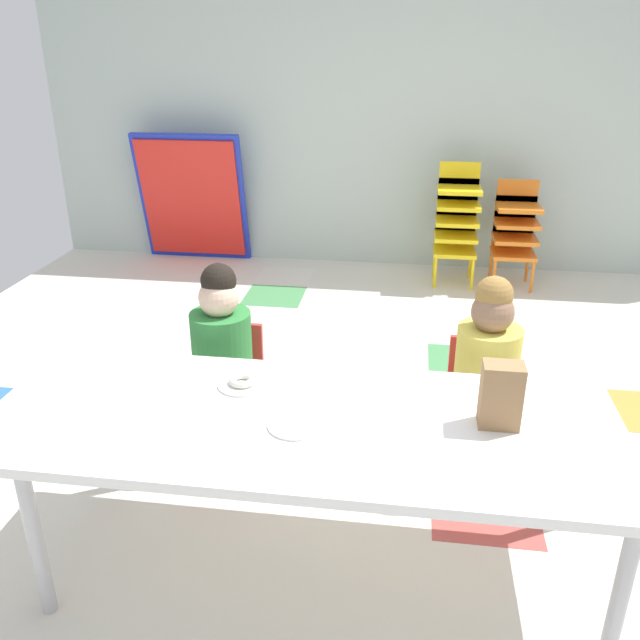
{
  "coord_description": "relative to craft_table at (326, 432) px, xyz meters",
  "views": [
    {
      "loc": [
        0.09,
        -2.69,
        1.78
      ],
      "look_at": [
        -0.21,
        -0.59,
        0.87
      ],
      "focal_mm": 36.86,
      "sensor_mm": 36.0,
      "label": 1
    }
  ],
  "objects": [
    {
      "name": "ground_plane",
      "position": [
        0.15,
        0.84,
        -0.58
      ],
      "size": [
        5.93,
        5.52,
        0.02
      ],
      "color": "silver"
    },
    {
      "name": "seated_child_middle_seat",
      "position": [
        0.58,
        0.63,
        -0.01
      ],
      "size": [
        0.32,
        0.32,
        0.92
      ],
      "color": "red",
      "rests_on": "ground_plane"
    },
    {
      "name": "back_wall",
      "position": [
        0.16,
        3.6,
        0.72
      ],
      "size": [
        5.93,
        0.1,
        2.57
      ],
      "primitive_type": "cube",
      "color": "#B2C1B7",
      "rests_on": "ground_plane"
    },
    {
      "name": "kid_chair_yellow_stack",
      "position": [
        0.59,
        3.16,
        -0.05
      ],
      "size": [
        0.32,
        0.3,
        0.92
      ],
      "color": "yellow",
      "rests_on": "ground_plane"
    },
    {
      "name": "donut_powdered_on_plate",
      "position": [
        -0.33,
        0.19,
        0.07
      ],
      "size": [
        0.1,
        0.1,
        0.03
      ],
      "primitive_type": "torus",
      "color": "white",
      "rests_on": "craft_table"
    },
    {
      "name": "paper_plate_near_edge",
      "position": [
        -0.33,
        0.19,
        0.05
      ],
      "size": [
        0.18,
        0.18,
        0.01
      ],
      "primitive_type": "cylinder",
      "color": "white",
      "rests_on": "craft_table"
    },
    {
      "name": "kid_chair_orange_stack",
      "position": [
        1.03,
        3.16,
        -0.11
      ],
      "size": [
        0.32,
        0.3,
        0.8
      ],
      "color": "orange",
      "rests_on": "ground_plane"
    },
    {
      "name": "seated_child_near_camera",
      "position": [
        -0.53,
        0.63,
        -0.01
      ],
      "size": [
        0.34,
        0.34,
        0.92
      ],
      "color": "red",
      "rests_on": "ground_plane"
    },
    {
      "name": "paper_bag_brown",
      "position": [
        0.56,
        0.05,
        0.16
      ],
      "size": [
        0.13,
        0.09,
        0.22
      ],
      "primitive_type": "cube",
      "color": "#9E754C",
      "rests_on": "craft_table"
    },
    {
      "name": "paper_plate_center_table",
      "position": [
        -0.09,
        -0.05,
        0.05
      ],
      "size": [
        0.18,
        0.18,
        0.01
      ],
      "primitive_type": "cylinder",
      "color": "white",
      "rests_on": "craft_table"
    },
    {
      "name": "folded_activity_table",
      "position": [
        -1.59,
        3.4,
        -0.03
      ],
      "size": [
        0.9,
        0.29,
        1.09
      ],
      "color": "#1E33BF",
      "rests_on": "ground_plane"
    },
    {
      "name": "craft_table",
      "position": [
        0.0,
        0.0,
        0.0
      ],
      "size": [
        1.94,
        0.8,
        0.62
      ],
      "color": "white",
      "rests_on": "ground_plane"
    }
  ]
}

